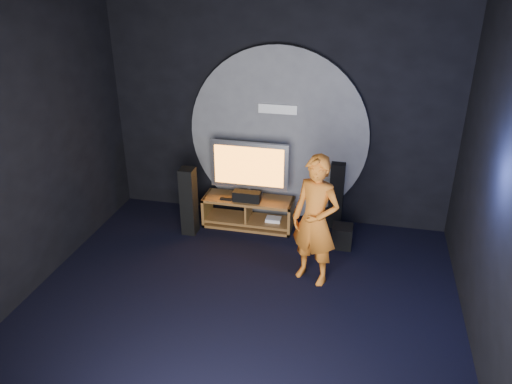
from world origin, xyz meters
TOP-DOWN VIEW (x-y plane):
  - floor at (0.00, 0.00)m, footprint 5.00×5.00m
  - back_wall at (0.00, 2.50)m, footprint 5.00×0.04m
  - front_wall at (0.00, -2.50)m, footprint 5.00×0.04m
  - left_wall at (-2.50, 0.00)m, footprint 0.04×5.00m
  - right_wall at (2.50, 0.00)m, footprint 0.04×5.00m
  - wall_disc_panel at (0.00, 2.44)m, footprint 2.60×0.11m
  - media_console at (-0.34, 2.05)m, footprint 1.32×0.45m
  - tv at (-0.35, 2.12)m, footprint 1.14×0.22m
  - center_speaker at (-0.35, 1.96)m, footprint 0.40×0.15m
  - remote at (-0.65, 1.93)m, footprint 0.18×0.05m
  - tower_speaker_left at (-1.13, 1.67)m, footprint 0.20×0.22m
  - tower_speaker_right at (0.90, 2.35)m, footprint 0.20×0.22m
  - subwoofer at (1.05, 1.76)m, footprint 0.28×0.28m
  - player at (0.75, 0.90)m, footprint 0.70×0.59m

SIDE VIEW (x-z plane):
  - floor at x=0.00m, z-range 0.00..0.00m
  - subwoofer at x=1.05m, z-range 0.00..0.31m
  - media_console at x=-0.34m, z-range -0.03..0.42m
  - remote at x=-0.65m, z-range 0.45..0.47m
  - tower_speaker_left at x=-1.13m, z-range 0.00..1.00m
  - tower_speaker_right at x=0.90m, z-range 0.00..1.00m
  - center_speaker at x=-0.35m, z-range 0.45..0.60m
  - player at x=0.75m, z-range 0.00..1.64m
  - tv at x=-0.35m, z-range 0.49..1.33m
  - wall_disc_panel at x=0.00m, z-range 0.00..2.60m
  - back_wall at x=0.00m, z-range 0.00..3.50m
  - front_wall at x=0.00m, z-range 0.00..3.50m
  - left_wall at x=-2.50m, z-range 0.00..3.50m
  - right_wall at x=2.50m, z-range 0.00..3.50m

